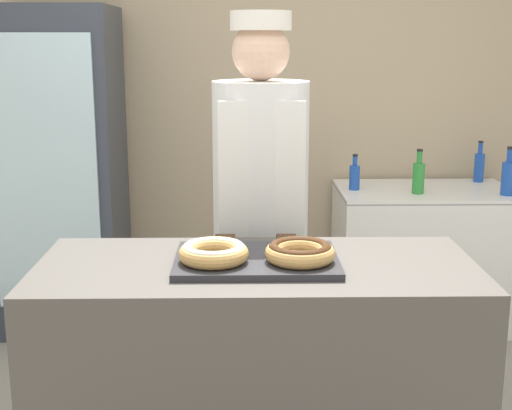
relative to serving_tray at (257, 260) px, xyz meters
name	(u,v)px	position (x,y,z in m)	size (l,w,h in m)	color
wall_back	(250,91)	(0.00, 2.13, 0.42)	(8.00, 0.06, 2.70)	tan
display_counter	(256,388)	(0.00, 0.00, -0.47)	(1.49, 0.66, 0.92)	#4C4742
serving_tray	(257,260)	(0.00, 0.00, 0.00)	(0.55, 0.39, 0.02)	#2D2D33
donut_light_glaze	(214,252)	(-0.14, -0.05, 0.05)	(0.23, 0.23, 0.06)	tan
donut_chocolate_glaze	(300,251)	(0.14, -0.05, 0.05)	(0.23, 0.23, 0.06)	tan
brownie_back_left	(225,241)	(-0.11, 0.14, 0.03)	(0.07, 0.07, 0.03)	#382111
brownie_back_right	(286,241)	(0.11, 0.14, 0.03)	(0.07, 0.07, 0.03)	#382111
baker_person	(261,218)	(0.03, 0.59, 0.00)	(0.39, 0.39, 1.77)	#4C4C51
beverage_fridge	(59,172)	(-1.10, 1.74, -0.01)	(0.69, 0.62, 1.84)	#333842
chest_freezer	(422,255)	(1.02, 1.75, -0.52)	(1.01, 0.65, 0.81)	white
bottle_green	(419,176)	(0.94, 1.63, -0.02)	(0.07, 0.07, 0.25)	#2D8C38
bottle_blue	(355,176)	(0.60, 1.74, -0.04)	(0.06, 0.06, 0.21)	#1E4CB2
bottle_blue_b	(508,176)	(1.43, 1.58, -0.02)	(0.08, 0.08, 0.27)	#1E4CB2
bottle_blue_b_b	(479,166)	(1.40, 1.97, -0.02)	(0.06, 0.06, 0.25)	#1E4CB2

